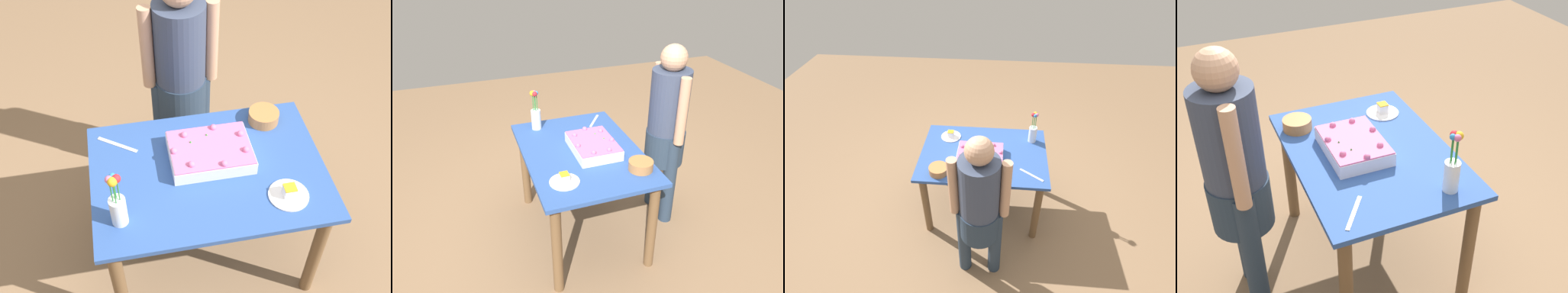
# 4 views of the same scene
# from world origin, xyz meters

# --- Properties ---
(ground_plane) EXTENTS (8.00, 8.00, 0.00)m
(ground_plane) POSITION_xyz_m (0.00, 0.00, 0.00)
(ground_plane) COLOR #8B6A4B
(dining_table) EXTENTS (1.20, 0.84, 0.77)m
(dining_table) POSITION_xyz_m (0.00, 0.00, 0.63)
(dining_table) COLOR #2E5198
(dining_table) RESTS_ON ground_plane
(sheet_cake) EXTENTS (0.42, 0.31, 0.11)m
(sheet_cake) POSITION_xyz_m (-0.03, -0.08, 0.81)
(sheet_cake) COLOR white
(sheet_cake) RESTS_ON dining_table
(serving_plate_with_slice) EXTENTS (0.20, 0.20, 0.07)m
(serving_plate_with_slice) POSITION_xyz_m (-0.35, 0.23, 0.78)
(serving_plate_with_slice) COLOR white
(serving_plate_with_slice) RESTS_ON dining_table
(cake_knife) EXTENTS (0.21, 0.15, 0.00)m
(cake_knife) POSITION_xyz_m (0.44, -0.27, 0.77)
(cake_knife) COLOR silver
(cake_knife) RESTS_ON dining_table
(flower_vase) EXTENTS (0.08, 0.08, 0.33)m
(flower_vase) POSITION_xyz_m (0.47, 0.23, 0.89)
(flower_vase) COLOR white
(flower_vase) RESTS_ON dining_table
(fruit_bowl) EXTENTS (0.17, 0.17, 0.07)m
(fruit_bowl) POSITION_xyz_m (-0.38, -0.30, 0.80)
(fruit_bowl) COLOR #B3743F
(fruit_bowl) RESTS_ON dining_table
(person_standing) EXTENTS (0.45, 0.31, 1.49)m
(person_standing) POSITION_xyz_m (0.02, -0.72, 0.85)
(person_standing) COLOR #26374B
(person_standing) RESTS_ON ground_plane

